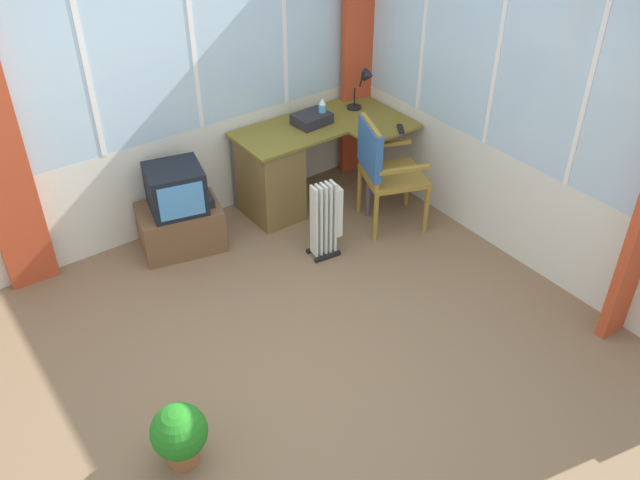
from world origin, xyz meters
The scene contains 13 objects.
ground centered at (0.00, 0.00, -0.03)m, with size 5.11×4.83×0.06m, color #7F6347.
north_window_panel centered at (0.00, 1.94, 1.30)m, with size 4.11×0.07×2.59m.
east_window_panel centered at (2.09, 0.00, 1.30)m, with size 0.07×3.83×2.59m.
curtain_corner centered at (1.96, 1.81, 1.25)m, with size 0.35×0.07×2.49m, color #BD4223.
desk centered at (0.91, 1.59, 0.40)m, with size 1.44×0.86×0.73m.
desk_lamp centered at (1.84, 1.59, 0.96)m, with size 0.23×0.20×0.37m.
tv_remote centered at (1.82, 1.08, 0.74)m, with size 0.04×0.15×0.02m, color black.
spray_bottle centered at (1.38, 1.59, 0.83)m, with size 0.06×0.06×0.22m.
paper_tray centered at (1.28, 1.61, 0.77)m, with size 0.30×0.23×0.09m, color #27252B.
wooden_armchair centered at (1.48, 0.93, 0.60)m, with size 0.63×0.62×0.95m.
tv_on_stand centered at (-0.01, 1.60, 0.32)m, with size 0.72×0.57×0.73m.
space_heater centered at (0.88, 0.84, 0.33)m, with size 0.28×0.20×0.65m.
potted_plant centered at (-0.95, -0.28, 0.23)m, with size 0.32×0.32×0.41m.
Camera 1 is at (-1.75, -2.71, 3.29)m, focal length 38.24 mm.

